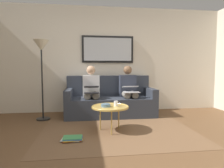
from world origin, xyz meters
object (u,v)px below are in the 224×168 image
laptop_black (91,89)px  standing_lamp (41,54)px  couch (110,101)px  framed_mirror (108,49)px  cup (116,104)px  bowl (106,105)px  magazine_stack (72,139)px  coffee_table (110,107)px  person_right (91,89)px  person_left (128,89)px  laptop_silver (131,89)px

laptop_black → standing_lamp: standing_lamp is taller
couch → framed_mirror: framed_mirror is taller
couch → cup: size_ratio=22.17×
framed_mirror → bowl: size_ratio=8.14×
magazine_stack → standing_lamp: bearing=-61.8°
cup → standing_lamp: size_ratio=0.05×
couch → cup: (0.04, 1.22, 0.17)m
coffee_table → person_right: size_ratio=0.55×
coffee_table → bowl: bearing=19.3°
person_left → magazine_stack: (1.18, 1.50, -0.58)m
laptop_silver → magazine_stack: size_ratio=1.01×
couch → laptop_silver: 0.62m
cup → laptop_black: (0.39, -0.90, 0.15)m
magazine_stack → bowl: bearing=-148.7°
laptop_black → coffee_table: bearing=108.0°
coffee_table → laptop_silver: 1.08m
person_right → couch: bearing=-170.9°
magazine_stack → standing_lamp: standing_lamp is taller
framed_mirror → laptop_silver: bearing=121.2°
cup → bowl: size_ratio=0.57×
coffee_table → couch: bearing=-96.4°
magazine_stack → standing_lamp: (0.70, -1.30, 1.34)m
couch → framed_mirror: 1.30m
laptop_black → framed_mirror: bearing=-121.4°
person_left → laptop_black: 0.89m
magazine_stack → cup: bearing=-153.6°
framed_mirror → laptop_silver: size_ratio=3.83×
person_left → cup: bearing=67.9°
laptop_silver → standing_lamp: bearing=-1.6°
person_right → magazine_stack: person_right is taller
couch → laptop_black: bearing=36.2°
standing_lamp → magazine_stack: bearing=118.2°
laptop_black → cup: bearing=113.5°
coffee_table → cup: size_ratio=6.99×
laptop_silver → bowl: bearing=55.2°
couch → cup: bearing=88.3°
person_right → coffee_table: bearing=104.3°
coffee_table → standing_lamp: size_ratio=0.38×
bowl → laptop_black: laptop_black is taller
coffee_table → magazine_stack: coffee_table is taller
couch → magazine_stack: (0.75, 1.57, -0.28)m
cup → person_right: 1.22m
couch → person_right: (0.43, 0.07, 0.30)m
couch → laptop_silver: size_ratio=5.98×
framed_mirror → laptop_silver: (-0.43, 0.71, -0.92)m
person_right → standing_lamp: 1.29m
person_right → magazine_stack: 1.64m
standing_lamp → person_right: bearing=-169.0°
bowl → laptop_silver: bearing=-124.8°
standing_lamp → coffee_table: bearing=144.1°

